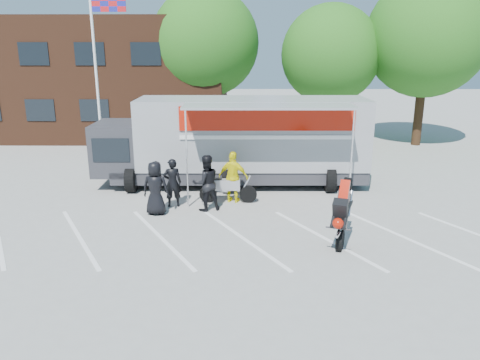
{
  "coord_description": "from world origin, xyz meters",
  "views": [
    {
      "loc": [
        0.25,
        -11.7,
        5.42
      ],
      "look_at": [
        0.12,
        2.6,
        1.3
      ],
      "focal_mm": 35.0,
      "sensor_mm": 36.0,
      "label": 1
    }
  ],
  "objects_px": {
    "stunt_bike_rider": "(343,241)",
    "spectator_leather_b": "(172,183)",
    "tree_mid": "(331,55)",
    "parked_motorcycle": "(228,202)",
    "tree_left": "(205,43)",
    "tree_right": "(427,37)",
    "spectator_hivis": "(233,177)",
    "flagpole": "(100,54)",
    "spectator_leather_c": "(206,183)",
    "spectator_leather_a": "(155,188)",
    "transporter_truck": "(240,184)"
  },
  "relations": [
    {
      "from": "flagpole",
      "to": "stunt_bike_rider",
      "type": "relative_size",
      "value": 3.83
    },
    {
      "from": "tree_right",
      "to": "stunt_bike_rider",
      "type": "xyz_separation_m",
      "value": [
        -6.88,
        -13.71,
        -5.88
      ]
    },
    {
      "from": "spectator_leather_b",
      "to": "spectator_hivis",
      "type": "distance_m",
      "value": 2.16
    },
    {
      "from": "parked_motorcycle",
      "to": "spectator_hivis",
      "type": "height_order",
      "value": "spectator_hivis"
    },
    {
      "from": "tree_right",
      "to": "spectator_leather_a",
      "type": "bearing_deg",
      "value": -137.74
    },
    {
      "from": "stunt_bike_rider",
      "to": "spectator_leather_b",
      "type": "relative_size",
      "value": 1.22
    },
    {
      "from": "tree_left",
      "to": "stunt_bike_rider",
      "type": "height_order",
      "value": "tree_left"
    },
    {
      "from": "tree_mid",
      "to": "tree_right",
      "type": "relative_size",
      "value": 0.84
    },
    {
      "from": "tree_mid",
      "to": "tree_left",
      "type": "bearing_deg",
      "value": 171.87
    },
    {
      "from": "flagpole",
      "to": "tree_right",
      "type": "relative_size",
      "value": 0.88
    },
    {
      "from": "parked_motorcycle",
      "to": "spectator_hivis",
      "type": "relative_size",
      "value": 1.14
    },
    {
      "from": "flagpole",
      "to": "tree_mid",
      "type": "bearing_deg",
      "value": 23.97
    },
    {
      "from": "tree_right",
      "to": "stunt_bike_rider",
      "type": "height_order",
      "value": "tree_right"
    },
    {
      "from": "tree_right",
      "to": "spectator_hivis",
      "type": "distance_m",
      "value": 15.22
    },
    {
      "from": "stunt_bike_rider",
      "to": "spectator_leather_b",
      "type": "height_order",
      "value": "spectator_leather_b"
    },
    {
      "from": "parked_motorcycle",
      "to": "spectator_leather_c",
      "type": "relative_size",
      "value": 1.09
    },
    {
      "from": "flagpole",
      "to": "spectator_hivis",
      "type": "height_order",
      "value": "flagpole"
    },
    {
      "from": "tree_left",
      "to": "flagpole",
      "type": "bearing_deg",
      "value": -125.28
    },
    {
      "from": "tree_right",
      "to": "spectator_leather_b",
      "type": "distance_m",
      "value": 17.02
    },
    {
      "from": "stunt_bike_rider",
      "to": "spectator_leather_b",
      "type": "distance_m",
      "value": 6.18
    },
    {
      "from": "spectator_hivis",
      "to": "transporter_truck",
      "type": "bearing_deg",
      "value": -78.67
    },
    {
      "from": "tree_mid",
      "to": "spectator_leather_c",
      "type": "bearing_deg",
      "value": -117.48
    },
    {
      "from": "stunt_bike_rider",
      "to": "spectator_hivis",
      "type": "distance_m",
      "value": 4.86
    },
    {
      "from": "tree_right",
      "to": "tree_mid",
      "type": "bearing_deg",
      "value": 174.29
    },
    {
      "from": "spectator_leather_a",
      "to": "spectator_hivis",
      "type": "xyz_separation_m",
      "value": [
        2.54,
        1.29,
        0.02
      ]
    },
    {
      "from": "spectator_leather_b",
      "to": "spectator_leather_c",
      "type": "xyz_separation_m",
      "value": [
        1.19,
        -0.37,
        0.11
      ]
    },
    {
      "from": "transporter_truck",
      "to": "stunt_bike_rider",
      "type": "xyz_separation_m",
      "value": [
        3.05,
        -5.72,
        0.0
      ]
    },
    {
      "from": "flagpole",
      "to": "spectator_leather_c",
      "type": "relative_size",
      "value": 4.15
    },
    {
      "from": "spectator_leather_b",
      "to": "transporter_truck",
      "type": "bearing_deg",
      "value": -141.67
    },
    {
      "from": "tree_mid",
      "to": "tree_right",
      "type": "height_order",
      "value": "tree_right"
    },
    {
      "from": "spectator_leather_a",
      "to": "spectator_leather_c",
      "type": "xyz_separation_m",
      "value": [
        1.64,
        0.41,
        0.06
      ]
    },
    {
      "from": "parked_motorcycle",
      "to": "spectator_leather_b",
      "type": "distance_m",
      "value": 2.14
    },
    {
      "from": "flagpole",
      "to": "spectator_leather_b",
      "type": "xyz_separation_m",
      "value": [
        4.02,
        -6.23,
        -4.2
      ]
    },
    {
      "from": "tree_mid",
      "to": "spectator_leather_c",
      "type": "relative_size",
      "value": 3.98
    },
    {
      "from": "transporter_truck",
      "to": "spectator_leather_b",
      "type": "height_order",
      "value": "transporter_truck"
    },
    {
      "from": "parked_motorcycle",
      "to": "tree_left",
      "type": "bearing_deg",
      "value": 8.84
    },
    {
      "from": "tree_left",
      "to": "parked_motorcycle",
      "type": "xyz_separation_m",
      "value": [
        1.68,
        -11.78,
        -5.57
      ]
    },
    {
      "from": "transporter_truck",
      "to": "spectator_hivis",
      "type": "xyz_separation_m",
      "value": [
        -0.2,
        -2.23,
        0.92
      ]
    },
    {
      "from": "spectator_leather_b",
      "to": "stunt_bike_rider",
      "type": "bearing_deg",
      "value": 139.22
    },
    {
      "from": "tree_left",
      "to": "spectator_leather_a",
      "type": "xyz_separation_m",
      "value": [
        -0.67,
        -13.01,
        -4.66
      ]
    },
    {
      "from": "stunt_bike_rider",
      "to": "tree_mid",
      "type": "bearing_deg",
      "value": 102.87
    },
    {
      "from": "tree_right",
      "to": "transporter_truck",
      "type": "xyz_separation_m",
      "value": [
        -9.93,
        -7.99,
        -5.88
      ]
    },
    {
      "from": "tree_left",
      "to": "spectator_leather_a",
      "type": "height_order",
      "value": "tree_left"
    },
    {
      "from": "spectator_leather_a",
      "to": "spectator_leather_c",
      "type": "height_order",
      "value": "spectator_leather_c"
    },
    {
      "from": "tree_mid",
      "to": "parked_motorcycle",
      "type": "height_order",
      "value": "tree_mid"
    },
    {
      "from": "flagpole",
      "to": "tree_mid",
      "type": "distance_m",
      "value": 12.31
    },
    {
      "from": "flagpole",
      "to": "spectator_leather_a",
      "type": "bearing_deg",
      "value": -63.0
    },
    {
      "from": "spectator_hivis",
      "to": "stunt_bike_rider",
      "type": "bearing_deg",
      "value": 149.52
    },
    {
      "from": "spectator_hivis",
      "to": "parked_motorcycle",
      "type": "bearing_deg",
      "value": 33.13
    },
    {
      "from": "spectator_leather_c",
      "to": "spectator_hivis",
      "type": "bearing_deg",
      "value": -157.65
    }
  ]
}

